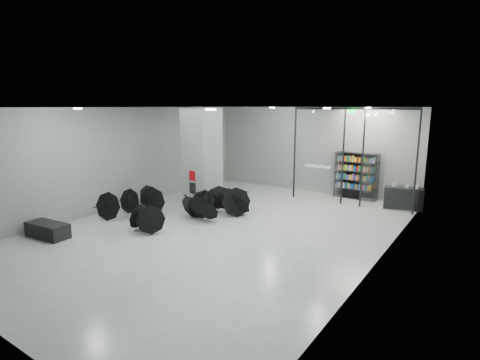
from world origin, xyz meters
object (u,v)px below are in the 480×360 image
Objects in this scene: column at (202,158)px; umbrella_cluster at (183,209)px; bookshelf at (356,176)px; shop_counter at (403,198)px; bench at (48,230)px.

column is 2.46m from umbrella_cluster.
bookshelf reaches higher than umbrella_cluster.
shop_counter is 0.31× the size of umbrella_cluster.
umbrella_cluster is (-4.29, -6.46, -0.72)m from bookshelf.
umbrella_cluster is (-6.42, -5.84, -0.13)m from shop_counter.
bench is 4.49m from umbrella_cluster.
bookshelf is 2.29m from shop_counter.
bookshelf reaches higher than shop_counter.
bench is at bearing -105.04° from column.
bench is 1.00× the size of shop_counter.
bench is at bearing -116.48° from bookshelf.
shop_counter is at bearing -11.64° from bookshelf.
bench is 12.97m from shop_counter.
bench is (-1.53, -5.71, -1.77)m from column.
bookshelf is at bearing 53.37° from bench.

